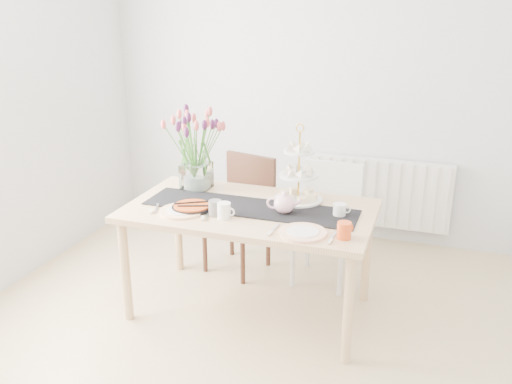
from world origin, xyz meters
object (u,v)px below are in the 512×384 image
(dining_table, at_px, (250,219))
(radiator, at_px, (379,193))
(chair_brown, at_px, (243,204))
(plate_left, at_px, (182,211))
(mug_grey, at_px, (215,208))
(cake_stand, at_px, (299,182))
(plate_right, at_px, (303,233))
(cream_jug, at_px, (339,210))
(tulip_vase, at_px, (195,137))
(mug_white, at_px, (224,211))
(tart_tin, at_px, (192,207))
(mug_orange, at_px, (344,230))
(teapot, at_px, (284,204))
(chair_white, at_px, (328,213))

(dining_table, bearing_deg, radiator, 64.63)
(chair_brown, distance_m, plate_left, 0.87)
(radiator, height_order, mug_grey, mug_grey)
(cake_stand, distance_m, mug_grey, 0.60)
(dining_table, height_order, plate_right, plate_right)
(cake_stand, relative_size, cream_jug, 5.93)
(tulip_vase, height_order, mug_white, tulip_vase)
(plate_right, bearing_deg, mug_grey, 170.15)
(tulip_vase, distance_m, tart_tin, 0.55)
(cake_stand, relative_size, mug_orange, 4.91)
(tart_tin, bearing_deg, mug_orange, -7.56)
(tulip_vase, relative_size, teapot, 3.21)
(tulip_vase, xyz_separation_m, mug_grey, (0.33, -0.44, -0.33))
(tart_tin, xyz_separation_m, mug_grey, (0.18, -0.04, 0.03))
(chair_white, bearing_deg, tulip_vase, -151.00)
(tart_tin, bearing_deg, cream_jug, 11.95)
(mug_orange, relative_size, plate_left, 0.34)
(cream_jug, bearing_deg, tulip_vase, 155.28)
(tulip_vase, height_order, plate_left, tulip_vase)
(cake_stand, xyz_separation_m, plate_left, (-0.65, -0.43, -0.13))
(cake_stand, bearing_deg, plate_right, -72.52)
(tulip_vase, height_order, plate_right, tulip_vase)
(tulip_vase, relative_size, mug_orange, 7.03)
(tart_tin, bearing_deg, mug_grey, -13.69)
(plate_right, bearing_deg, mug_white, 171.65)
(cream_jug, bearing_deg, teapot, 178.39)
(chair_brown, distance_m, mug_white, 0.90)
(mug_white, bearing_deg, teapot, 37.28)
(plate_left, bearing_deg, chair_brown, 82.58)
(tulip_vase, relative_size, mug_grey, 7.00)
(chair_white, bearing_deg, radiator, 74.15)
(tulip_vase, distance_m, plate_left, 0.59)
(mug_grey, bearing_deg, teapot, 15.32)
(chair_white, distance_m, plate_right, 0.97)
(cream_jug, xyz_separation_m, plate_left, (-0.97, -0.26, -0.03))
(radiator, distance_m, teapot, 1.58)
(chair_brown, distance_m, cream_jug, 1.07)
(tart_tin, distance_m, plate_right, 0.79)
(cream_jug, bearing_deg, mug_white, -172.67)
(mug_grey, relative_size, plate_left, 0.34)
(dining_table, height_order, teapot, teapot)
(radiator, xyz_separation_m, plate_right, (-0.26, -1.74, 0.31))
(radiator, xyz_separation_m, mug_white, (-0.78, -1.66, 0.35))
(chair_brown, bearing_deg, plate_left, -82.97)
(tart_tin, bearing_deg, teapot, 11.51)
(tulip_vase, distance_m, teapot, 0.84)
(tulip_vase, height_order, cake_stand, tulip_vase)
(cake_stand, bearing_deg, chair_brown, 143.74)
(plate_left, bearing_deg, mug_white, -1.35)
(plate_left, bearing_deg, mug_orange, -3.82)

